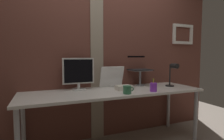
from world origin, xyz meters
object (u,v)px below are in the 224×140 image
Objects in this scene: monitor at (78,72)px; desk_lamp at (173,72)px; laptop at (138,66)px; whiteboard_panel at (112,77)px; coffee_mug at (127,90)px; pen_cup at (153,87)px.

desk_lamp is (1.26, -0.27, -0.02)m from monitor.
laptop reaches higher than whiteboard_panel.
laptop is at bearing 4.09° from monitor.
desk_lamp is at bearing 12.73° from coffee_mug.
coffee_mug is at bearing 179.99° from pen_cup.
whiteboard_panel is at bearing 5.37° from monitor.
desk_lamp is 2.50× the size of coffee_mug.
pen_cup is (0.35, -0.49, -0.09)m from whiteboard_panel.
pen_cup is (-0.44, -0.18, -0.15)m from desk_lamp.
laptop is at bearing 137.33° from desk_lamp.
monitor reaches higher than whiteboard_panel.
whiteboard_panel reaches higher than coffee_mug.
monitor is 0.48m from whiteboard_panel.
desk_lamp is at bearing 22.14° from pen_cup.
coffee_mug is (-0.80, -0.18, -0.16)m from desk_lamp.
desk_lamp is 0.83m from coffee_mug.
laptop reaches higher than pen_cup.
coffee_mug is at bearing -43.80° from monitor.
desk_lamp reaches higher than coffee_mug.
monitor is 1.21× the size of whiteboard_panel.
whiteboard_panel is at bearing 89.16° from coffee_mug.
monitor reaches higher than coffee_mug.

